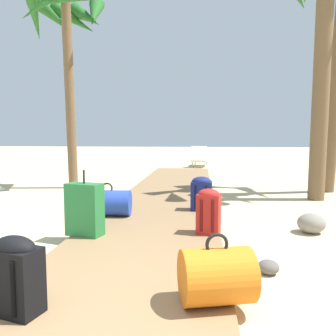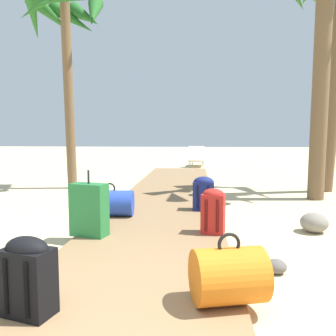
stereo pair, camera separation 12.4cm
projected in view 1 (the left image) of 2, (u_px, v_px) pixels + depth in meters
ground_plane at (162, 210)px, 5.74m from camera, size 60.00×60.00×0.00m
boardwalk at (168, 196)px, 6.81m from camera, size 1.74×10.76×0.08m
backpack_navy at (201, 192)px, 5.37m from camera, size 0.34×0.28×0.52m
suitcase_green at (85, 209)px, 4.02m from camera, size 0.46×0.31×0.77m
backpack_black at (15, 273)px, 2.25m from camera, size 0.37×0.28×0.52m
duffel_bag_blue at (107, 203)px, 5.01m from camera, size 0.69×0.40×0.48m
duffel_bag_orange at (216, 276)px, 2.39m from camera, size 0.57×0.50×0.50m
backpack_red at (209, 210)px, 4.09m from camera, size 0.30×0.26×0.54m
palm_tree_far_left at (66, 23)px, 7.66m from camera, size 2.12×2.07×4.54m
palm_tree_far_right at (326, 15)px, 6.40m from camera, size 2.19×2.08×4.65m
lounge_chair at (200, 158)px, 13.60m from camera, size 0.71×1.55×0.82m
rock_right_far at (268, 267)px, 3.11m from camera, size 0.20×0.20×0.13m
rock_right_mid at (311, 223)px, 4.41m from camera, size 0.49×0.49×0.25m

